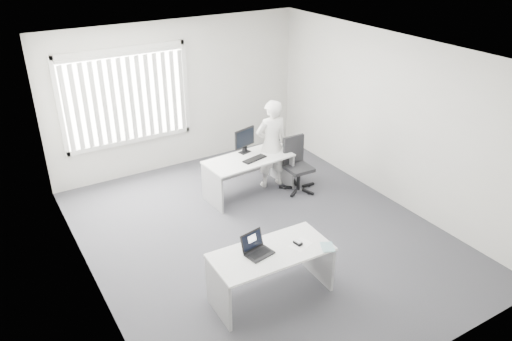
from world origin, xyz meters
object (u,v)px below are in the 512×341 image
monitor (245,141)px  desk_near (271,264)px  office_chair (297,174)px  laptop (260,246)px  person (271,144)px  desk_far (249,168)px

monitor → desk_near: bearing=-128.7°
office_chair → laptop: (-2.12, -2.16, 0.51)m
office_chair → monitor: monitor is taller
person → laptop: person is taller
desk_far → monitor: size_ratio=3.48×
desk_near → monitor: bearing=68.2°
person → laptop: (-1.80, -2.53, 0.01)m
office_chair → person: size_ratio=0.60×
person → laptop: 3.11m
laptop → desk_far: bearing=51.6°
desk_near → monitor: (1.19, 2.72, 0.42)m
office_chair → person: (-0.32, 0.37, 0.51)m
office_chair → desk_far: bearing=161.8°
desk_far → office_chair: (0.83, -0.30, -0.19)m
office_chair → person: person is taller
office_chair → person: 0.71m
office_chair → person: bearing=131.9°
desk_far → person: (0.51, 0.07, 0.31)m
desk_far → laptop: (-1.29, -2.46, 0.32)m
office_chair → laptop: bearing=-132.8°
monitor → person: bearing=-35.4°
monitor → desk_far: bearing=-119.4°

